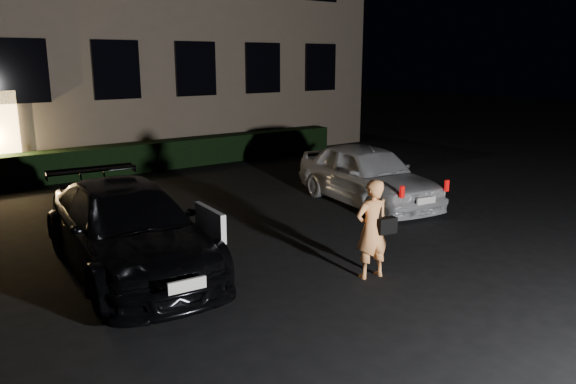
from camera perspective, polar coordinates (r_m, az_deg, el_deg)
ground at (r=8.84m, az=9.97°, el=-8.94°), size 80.00×80.00×0.00m
hedge at (r=17.38m, az=-15.96°, el=3.28°), size 15.00×0.70×0.85m
sedan at (r=9.31m, az=-15.94°, el=-3.61°), size 2.30×4.92×1.37m
hatch at (r=13.16m, az=8.05°, el=1.78°), size 2.27×4.33×1.41m
man at (r=8.71m, az=8.56°, el=-3.72°), size 0.65×0.47×1.56m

